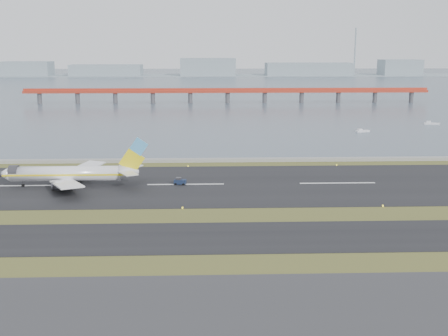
{
  "coord_description": "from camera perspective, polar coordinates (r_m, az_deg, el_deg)",
  "views": [
    {
      "loc": [
        5.03,
        -112.58,
        35.02
      ],
      "look_at": [
        9.74,
        22.0,
        6.11
      ],
      "focal_mm": 45.0,
      "sensor_mm": 36.0,
      "label": 1
    }
  ],
  "objects": [
    {
      "name": "workboat_near",
      "position": [
        245.45,
        13.86,
        3.67
      ],
      "size": [
        6.27,
        3.36,
        1.45
      ],
      "rotation": [
        0.0,
        0.0,
        0.26
      ],
      "color": "white",
      "rests_on": "ground"
    },
    {
      "name": "taxiway_strip",
      "position": [
        106.6,
        -4.63,
        -7.07
      ],
      "size": [
        1000.0,
        18.0,
        0.1
      ],
      "primitive_type": "cube",
      "color": "black",
      "rests_on": "ground"
    },
    {
      "name": "ground",
      "position": [
        118.01,
        -4.38,
        -5.18
      ],
      "size": [
        1000.0,
        1000.0,
        0.0
      ],
      "primitive_type": "plane",
      "color": "#3A4E1B",
      "rests_on": "ground"
    },
    {
      "name": "workboat_far",
      "position": [
        278.81,
        20.32,
        4.26
      ],
      "size": [
        7.27,
        4.29,
        1.68
      ],
      "rotation": [
        0.0,
        0.0,
        -0.33
      ],
      "color": "white",
      "rests_on": "ground"
    },
    {
      "name": "bay_water",
      "position": [
        573.67,
        -2.53,
        8.61
      ],
      "size": [
        1400.0,
        800.0,
        1.3
      ],
      "primitive_type": "cube",
      "color": "#404F5C",
      "rests_on": "ground"
    },
    {
      "name": "airliner",
      "position": [
        148.89,
        -15.23,
        -0.55
      ],
      "size": [
        38.52,
        32.89,
        12.8
      ],
      "color": "white",
      "rests_on": "ground"
    },
    {
      "name": "red_pier",
      "position": [
        363.94,
        0.36,
        7.75
      ],
      "size": [
        260.0,
        5.0,
        10.2
      ],
      "color": "#AF301E",
      "rests_on": "ground"
    },
    {
      "name": "far_shoreline",
      "position": [
        733.2,
        -1.35,
        9.85
      ],
      "size": [
        1400.0,
        80.0,
        60.5
      ],
      "color": "#86969E",
      "rests_on": "ground"
    },
    {
      "name": "pushback_tug",
      "position": [
        146.61,
        -4.51,
        -1.36
      ],
      "size": [
        3.27,
        2.24,
        1.94
      ],
      "rotation": [
        0.0,
        0.0,
        -0.17
      ],
      "color": "#15213B",
      "rests_on": "ground"
    },
    {
      "name": "seawall",
      "position": [
        176.07,
        -3.6,
        0.79
      ],
      "size": [
        1000.0,
        2.5,
        1.0
      ],
      "primitive_type": "cube",
      "color": "gray",
      "rests_on": "ground"
    },
    {
      "name": "runway_strip",
      "position": [
        146.89,
        -3.91,
        -1.68
      ],
      "size": [
        1000.0,
        45.0,
        0.1
      ],
      "primitive_type": "cube",
      "color": "black",
      "rests_on": "ground"
    }
  ]
}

